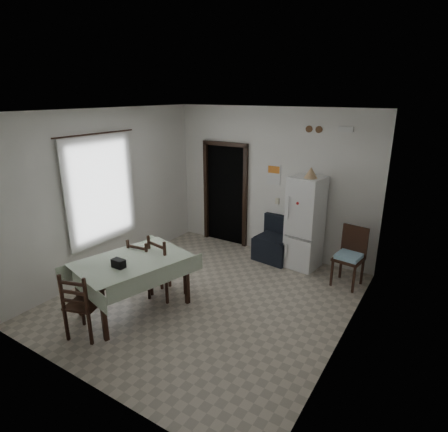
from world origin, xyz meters
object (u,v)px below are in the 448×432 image
dining_table (134,285)px  corner_chair (349,258)px  fridge (305,223)px  navy_seat (275,239)px  dining_chair_near_head (84,303)px  dining_chair_far_left (145,265)px  dining_chair_far_right (167,266)px

dining_table → corner_chair: bearing=59.4°
fridge → navy_seat: bearing=-173.0°
corner_chair → dining_chair_near_head: size_ratio=1.05×
navy_seat → dining_table: size_ratio=0.53×
dining_chair_far_left → dining_chair_near_head: size_ratio=0.99×
corner_chair → dining_table: size_ratio=0.65×
dining_chair_far_right → fridge: bearing=-114.6°
dining_chair_far_right → navy_seat: bearing=-102.7°
fridge → dining_table: bearing=-113.2°
dining_chair_far_left → dining_chair_near_head: 1.29m
dining_table → dining_chair_near_head: 0.82m
navy_seat → corner_chair: corner_chair is taller
dining_chair_far_left → dining_chair_near_head: (0.12, -1.29, 0.00)m
navy_seat → dining_chair_far_left: (-1.24, -2.29, 0.06)m
dining_chair_near_head → corner_chair: bearing=-146.1°
navy_seat → corner_chair: 1.52m
corner_chair → dining_chair_far_right: bearing=-134.5°
fridge → dining_chair_far_left: size_ratio=1.81×
dining_table → dining_chair_far_right: bearing=90.6°
dining_chair_far_left → dining_chair_near_head: bearing=88.0°
fridge → dining_chair_far_left: fridge is taller
dining_table → dining_chair_near_head: size_ratio=1.63×
fridge → dining_chair_far_right: size_ratio=1.67×
dining_chair_far_left → dining_chair_far_right: size_ratio=0.92×
corner_chair → dining_chair_far_right: (-2.36, -1.87, 0.01)m
corner_chair → dining_chair_far_right: 3.01m
dining_chair_far_left → dining_chair_far_right: 0.39m
fridge → navy_seat: (-0.58, -0.00, -0.45)m
corner_chair → dining_chair_far_right: dining_chair_far_right is taller
fridge → dining_chair_near_head: size_ratio=1.80×
dining_table → dining_chair_far_right: (0.15, 0.59, 0.11)m
dining_chair_far_right → dining_chair_near_head: dining_chair_far_right is taller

